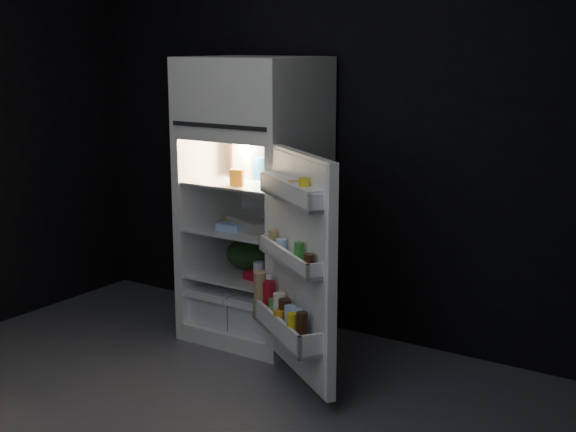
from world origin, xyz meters
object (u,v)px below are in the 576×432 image
Objects in this scene: yogurt_tray at (267,277)px; fridge_door at (297,271)px; milk_jug at (249,159)px; refrigerator at (257,190)px; egg_carton at (249,225)px.

fridge_door is at bearing -33.78° from yogurt_tray.
milk_jug reaches higher than yogurt_tray.
fridge_door is 5.08× the size of milk_jug.
refrigerator is 0.25m from egg_carton.
refrigerator is at bearing 131.72° from egg_carton.
yogurt_tray is (0.24, -0.16, -0.69)m from milk_jug.
fridge_door is 1.07m from milk_jug.
milk_jug is 0.82× the size of egg_carton.
milk_jug is 0.43m from egg_carton.
fridge_door is 4.51× the size of yogurt_tray.
refrigerator is 6.09× the size of egg_carton.
egg_carton is (0.04, -0.14, -0.19)m from refrigerator.
refrigerator is 0.94m from fridge_door.
fridge_door is (0.68, -0.59, -0.28)m from refrigerator.
refrigerator reaches higher than yogurt_tray.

